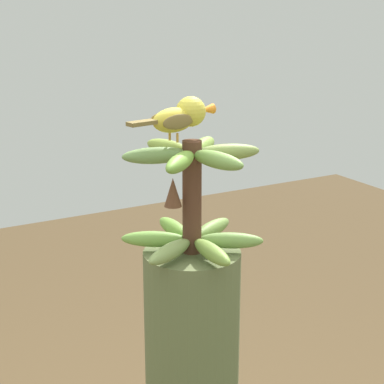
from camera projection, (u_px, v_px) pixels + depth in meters
name	position (u px, v px, depth m)	size (l,w,h in m)	color
banana_bunch	(191.00, 197.00, 1.35)	(0.28, 0.30, 0.24)	#4C2D1E
perched_bird	(182.00, 116.00, 1.30)	(0.21, 0.07, 0.09)	#C68933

